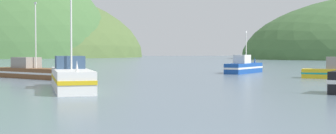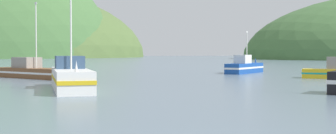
# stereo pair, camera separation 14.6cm
# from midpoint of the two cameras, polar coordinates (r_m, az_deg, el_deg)

# --- Properties ---
(fishing_boat_brown) EXTENTS (9.67, 9.91, 7.64)m
(fishing_boat_brown) POSITION_cam_midpoint_polar(r_m,az_deg,el_deg) (47.53, -16.20, -0.55)
(fishing_boat_brown) COLOR brown
(fishing_boat_brown) RESTS_ON ground
(fishing_boat_blue) EXTENTS (6.69, 7.50, 5.27)m
(fishing_boat_blue) POSITION_cam_midpoint_polar(r_m,az_deg,el_deg) (57.42, 9.66, 0.02)
(fishing_boat_blue) COLOR #19479E
(fishing_boat_blue) RESTS_ON ground
(fishing_boat_white) EXTENTS (3.77, 10.43, 7.29)m
(fishing_boat_white) POSITION_cam_midpoint_polar(r_m,az_deg,el_deg) (32.59, -12.00, -1.26)
(fishing_boat_white) COLOR white
(fishing_boat_white) RESTS_ON ground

